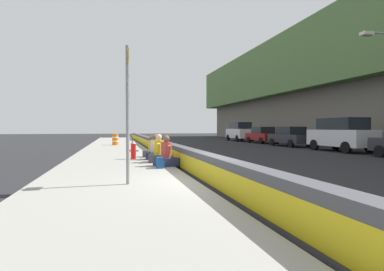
% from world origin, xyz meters
% --- Properties ---
extents(ground_plane, '(160.00, 160.00, 0.00)m').
position_xyz_m(ground_plane, '(0.00, 0.00, 0.00)').
color(ground_plane, '#232326').
rests_on(ground_plane, ground).
extents(sidewalk_strip, '(80.00, 4.40, 0.14)m').
position_xyz_m(sidewalk_strip, '(0.00, 2.65, 0.07)').
color(sidewalk_strip, gray).
rests_on(sidewalk_strip, ground_plane).
extents(jersey_barrier, '(76.00, 0.45, 0.85)m').
position_xyz_m(jersey_barrier, '(0.00, 0.00, 0.42)').
color(jersey_barrier, '#47474C').
rests_on(jersey_barrier, ground_plane).
extents(route_sign_post, '(0.44, 0.09, 3.60)m').
position_xyz_m(route_sign_post, '(0.02, 2.32, 2.23)').
color(route_sign_post, gray).
rests_on(route_sign_post, sidewalk_strip).
extents(fire_hydrant, '(0.26, 0.46, 0.88)m').
position_xyz_m(fire_hydrant, '(6.60, 1.81, 0.59)').
color(fire_hydrant, red).
rests_on(fire_hydrant, sidewalk_strip).
extents(seated_person_foreground, '(0.89, 0.99, 1.19)m').
position_xyz_m(seated_person_foreground, '(3.65, 0.72, 0.51)').
color(seated_person_foreground, '#23284C').
rests_on(seated_person_foreground, sidewalk_strip).
extents(seated_person_middle, '(0.86, 0.97, 1.21)m').
position_xyz_m(seated_person_middle, '(5.00, 0.83, 0.52)').
color(seated_person_middle, '#424247').
rests_on(seated_person_middle, sidewalk_strip).
extents(seated_person_rear, '(0.82, 0.92, 1.17)m').
position_xyz_m(seated_person_rear, '(6.25, 0.84, 0.51)').
color(seated_person_rear, '#23284C').
rests_on(seated_person_rear, sidewalk_strip).
extents(seated_person_far, '(0.82, 0.90, 1.07)m').
position_xyz_m(seated_person_far, '(7.56, 0.84, 0.48)').
color(seated_person_far, '#424247').
rests_on(seated_person_far, sidewalk_strip).
extents(backpack, '(0.32, 0.28, 0.40)m').
position_xyz_m(backpack, '(2.99, 1.07, 0.33)').
color(backpack, navy).
rests_on(backpack, sidewalk_strip).
extents(construction_barrel, '(0.54, 0.54, 0.95)m').
position_xyz_m(construction_barrel, '(19.06, 2.63, 0.62)').
color(construction_barrel, orange).
rests_on(construction_barrel, sidewalk_strip).
extents(parked_car_third, '(4.84, 2.15, 2.28)m').
position_xyz_m(parked_car_third, '(9.76, -12.25, 1.18)').
color(parked_car_third, silver).
rests_on(parked_car_third, ground_plane).
extents(parked_car_fourth, '(4.56, 2.07, 1.71)m').
position_xyz_m(parked_car_fourth, '(15.73, -12.06, 0.86)').
color(parked_car_fourth, '#28282D').
rests_on(parked_car_fourth, ground_plane).
extents(parked_car_midline, '(4.53, 2.01, 1.71)m').
position_xyz_m(parked_car_midline, '(21.44, -12.31, 0.86)').
color(parked_car_midline, maroon).
rests_on(parked_car_midline, ground_plane).
extents(parked_car_far, '(4.82, 2.10, 2.28)m').
position_xyz_m(parked_car_far, '(27.11, -12.14, 1.18)').
color(parked_car_far, silver).
rests_on(parked_car_far, ground_plane).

